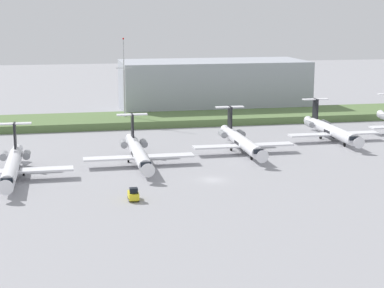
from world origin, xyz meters
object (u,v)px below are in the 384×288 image
antenna_mast (124,89)px  regional_jet_fifth (331,130)px  baggage_tug (133,195)px  regional_jet_third (138,152)px  regional_jet_fourth (241,141)px  regional_jet_second (12,166)px

antenna_mast → regional_jet_fifth: bearing=-35.5°
baggage_tug → regional_jet_fifth: bearing=37.8°
baggage_tug → regional_jet_third: bearing=81.5°
regional_jet_fifth → antenna_mast: size_ratio=1.28×
regional_jet_fourth → regional_jet_fifth: (25.50, 8.93, 0.00)m
regional_jet_fifth → antenna_mast: (-47.74, 34.01, 7.47)m
regional_jet_fifth → antenna_mast: 59.09m
regional_jet_second → regional_jet_fifth: bearing=16.9°
regional_jet_fourth → antenna_mast: (-22.24, 42.95, 7.47)m
antenna_mast → regional_jet_second: bearing=-115.4°
regional_jet_third → baggage_tug: bearing=-98.5°
regional_jet_second → regional_jet_fourth: 51.07m
regional_jet_third → antenna_mast: (2.05, 49.75, 7.47)m
baggage_tug → antenna_mast: bearing=85.5°
regional_jet_second → antenna_mast: (26.94, 56.71, 7.47)m
regional_jet_fourth → baggage_tug: 43.19m
regional_jet_third → regional_jet_second: bearing=-164.4°
regional_jet_fourth → baggage_tug: size_ratio=9.69×
regional_jet_fourth → regional_jet_fifth: size_ratio=1.00×
regional_jet_second → baggage_tug: size_ratio=9.69×
regional_jet_second → regional_jet_fourth: bearing=15.6°
baggage_tug → regional_jet_fourth: bearing=49.3°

